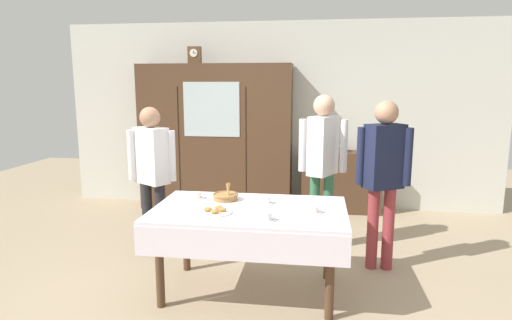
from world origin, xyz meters
The scene contains 19 objects.
ground_plane centered at (0.00, 0.00, 0.00)m, with size 12.00×12.00×0.00m, color tan.
back_wall centered at (0.00, 2.65, 1.35)m, with size 6.40×0.10×2.70m, color silver.
dining_table centered at (0.00, -0.23, 0.66)m, with size 1.65×1.01×0.77m.
wall_cabinet centered at (-0.90, 2.35, 1.05)m, with size 2.20×0.46×2.09m.
mantel_clock centered at (-1.19, 2.35, 2.22)m, with size 0.18×0.11×0.24m.
bookshelf_low centered at (0.91, 2.41, 0.44)m, with size 1.12×0.35×0.87m.
book_stack centered at (0.91, 2.41, 0.92)m, with size 0.15×0.22×0.09m.
tea_cup_mid_left centered at (0.19, -0.52, 0.79)m, with size 0.13×0.13×0.06m.
tea_cup_front_edge centered at (0.55, -0.27, 0.80)m, with size 0.13×0.13×0.06m.
tea_cup_center centered at (0.13, -0.04, 0.79)m, with size 0.13×0.13×0.06m.
tea_cup_far_right centered at (-0.53, 0.03, 0.79)m, with size 0.13×0.13×0.06m.
bread_basket centered at (-0.26, 0.03, 0.80)m, with size 0.24×0.24×0.16m.
pastry_plate centered at (-0.26, -0.37, 0.78)m, with size 0.28×0.28×0.05m.
spoon_back_edge centered at (0.66, 0.02, 0.77)m, with size 0.12×0.02×0.01m.
spoon_center centered at (0.43, -0.20, 0.77)m, with size 0.12×0.02×0.01m.
spoon_front_edge centered at (0.53, -0.54, 0.77)m, with size 0.12×0.02×0.01m.
person_by_cabinet centered at (-1.15, 0.52, 0.96)m, with size 0.52×0.36×1.59m.
person_behind_table_left centered at (1.20, 0.47, 1.02)m, with size 0.52×0.35×1.67m.
person_behind_table_right centered at (0.63, 0.93, 1.05)m, with size 0.52×0.41×1.71m.
Camera 1 is at (0.56, -3.73, 1.83)m, focal length 30.30 mm.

